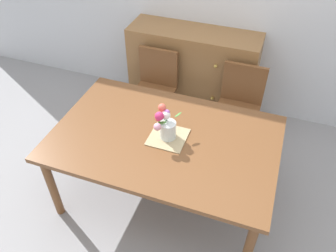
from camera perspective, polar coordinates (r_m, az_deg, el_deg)
ground_plane at (r=3.23m, az=-0.48°, el=-11.33°), size 12.00×12.00×0.00m
dining_table at (r=2.73m, az=-0.56°, el=-2.89°), size 1.78×1.16×0.74m
chair_left at (r=3.62m, az=-2.20°, el=6.80°), size 0.42×0.42×0.90m
chair_right at (r=3.44m, az=11.92°, el=3.76°), size 0.42×0.42×0.90m
dresser at (r=3.87m, az=4.12°, el=8.99°), size 1.40×0.47×1.00m
placemat at (r=2.67m, az=0.00°, el=-1.86°), size 0.29×0.29×0.01m
flower_vase at (r=2.59m, az=-0.39°, el=0.26°), size 0.18×0.25×0.27m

